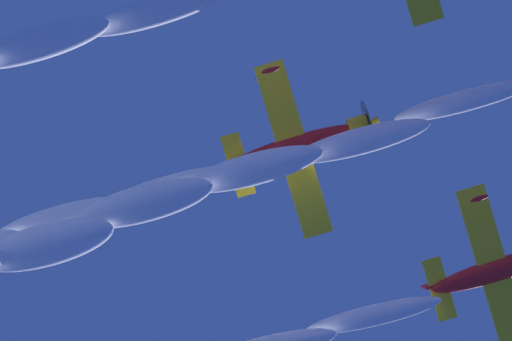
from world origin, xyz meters
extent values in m
ellipsoid|color=red|center=(5.82, 8.91, 64.33)|extent=(3.05, 7.94, 2.45)
cube|color=yellow|center=(5.91, 9.10, 64.10)|extent=(9.77, 3.83, 2.51)
ellipsoid|color=red|center=(1.27, 10.04, 63.07)|extent=(0.55, 1.12, 0.48)
cube|color=yellow|center=(6.59, 12.21, 63.91)|extent=(3.60, 1.83, 1.02)
cube|color=red|center=(6.50, 12.40, 64.47)|extent=(0.70, 1.40, 1.46)
ellipsoid|color=#1E232D|center=(5.65, 8.65, 64.84)|extent=(1.31, 1.96, 1.14)
ellipsoid|color=red|center=(-8.50, 12.63, 64.14)|extent=(0.54, 1.11, 0.43)
ellipsoid|color=red|center=(-1.66, 19.65, 65.52)|extent=(3.11, 7.91, 2.14)
cylinder|color=yellow|center=(-2.48, 16.18, 65.87)|extent=(1.66, 1.37, 1.55)
cone|color=yellow|center=(-2.65, 15.44, 65.94)|extent=(0.85, 0.96, 0.76)
cylinder|color=#3F3F47|center=(-2.61, 15.61, 65.93)|extent=(3.18, 0.77, 3.19)
cube|color=yellow|center=(-1.57, 19.85, 65.31)|extent=(9.81, 3.83, 2.30)
ellipsoid|color=red|center=(3.07, 18.85, 66.28)|extent=(0.55, 1.11, 0.43)
ellipsoid|color=red|center=(-6.22, 20.85, 64.34)|extent=(0.55, 1.11, 0.43)
cube|color=yellow|center=(-0.89, 22.97, 65.25)|extent=(3.62, 1.83, 0.93)
cube|color=red|center=(-0.97, 23.13, 65.81)|extent=(0.69, 1.36, 1.41)
ellipsoid|color=#1E232D|center=(-1.82, 19.37, 66.03)|extent=(1.32, 1.94, 1.07)
ellipsoid|color=white|center=(-3.72, 10.42, 65.12)|extent=(2.99, 7.99, 2.19)
ellipsoid|color=white|center=(-1.99, 16.22, 64.40)|extent=(3.27, 8.09, 2.47)
ellipsoid|color=white|center=(-0.99, 22.11, 63.57)|extent=(3.54, 8.18, 2.74)
ellipsoid|color=white|center=(0.31, 28.06, 62.73)|extent=(3.82, 8.28, 3.02)
ellipsoid|color=white|center=(2.09, 33.44, 62.01)|extent=(4.10, 8.38, 3.29)
ellipsoid|color=white|center=(7.70, 16.05, 63.32)|extent=(2.99, 7.99, 2.19)
ellipsoid|color=white|center=(-9.93, 26.55, 62.08)|extent=(3.27, 8.09, 2.47)
ellipsoid|color=white|center=(-8.80, 32.55, 61.29)|extent=(3.54, 8.18, 2.74)
ellipsoid|color=white|center=(-0.16, 26.59, 64.51)|extent=(2.99, 7.99, 2.19)
ellipsoid|color=white|center=(1.13, 32.74, 63.77)|extent=(3.27, 8.09, 2.47)
camera|label=1|loc=(-15.90, 21.01, 1.63)|focal=82.96mm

